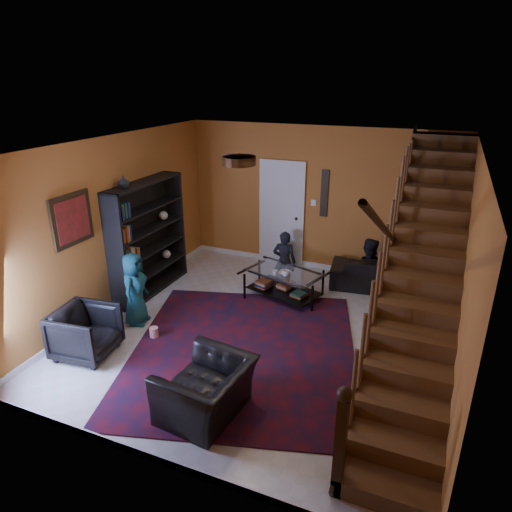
# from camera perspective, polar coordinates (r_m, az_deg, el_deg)

# --- Properties ---
(floor) EXTENTS (5.50, 5.50, 0.00)m
(floor) POSITION_cam_1_polar(r_m,az_deg,el_deg) (7.05, 0.91, -9.54)
(floor) COLOR beige
(floor) RESTS_ON ground
(room) EXTENTS (5.50, 5.50, 5.50)m
(room) POSITION_cam_1_polar(r_m,az_deg,el_deg) (8.58, -4.05, -3.15)
(room) COLOR #B46D28
(room) RESTS_ON ground
(staircase) EXTENTS (0.95, 5.02, 3.18)m
(staircase) POSITION_cam_1_polar(r_m,az_deg,el_deg) (6.04, 20.03, -1.67)
(staircase) COLOR brown
(staircase) RESTS_ON floor
(bookshelf) EXTENTS (0.35, 1.80, 2.00)m
(bookshelf) POSITION_cam_1_polar(r_m,az_deg,el_deg) (8.19, -13.26, 1.96)
(bookshelf) COLOR black
(bookshelf) RESTS_ON floor
(door) EXTENTS (0.82, 0.05, 2.05)m
(door) POSITION_cam_1_polar(r_m,az_deg,el_deg) (9.20, 3.22, 5.12)
(door) COLOR silver
(door) RESTS_ON floor
(framed_picture) EXTENTS (0.04, 0.74, 0.74)m
(framed_picture) POSITION_cam_1_polar(r_m,az_deg,el_deg) (6.97, -22.03, 4.24)
(framed_picture) COLOR maroon
(framed_picture) RESTS_ON room
(wall_hanging) EXTENTS (0.14, 0.03, 0.90)m
(wall_hanging) POSITION_cam_1_polar(r_m,az_deg,el_deg) (8.83, 8.55, 7.73)
(wall_hanging) COLOR black
(wall_hanging) RESTS_ON room
(ceiling_fixture) EXTENTS (0.40, 0.40, 0.10)m
(ceiling_fixture) POSITION_cam_1_polar(r_m,az_deg,el_deg) (5.36, -2.17, 11.83)
(ceiling_fixture) COLOR #3F2814
(ceiling_fixture) RESTS_ON room
(rug) EXTENTS (3.97, 4.27, 0.02)m
(rug) POSITION_cam_1_polar(r_m,az_deg,el_deg) (6.62, -1.54, -11.75)
(rug) COLOR #4C0D17
(rug) RESTS_ON floor
(sofa) EXTENTS (2.08, 1.03, 0.58)m
(sofa) POSITION_cam_1_polar(r_m,az_deg,el_deg) (8.62, 16.05, -2.14)
(sofa) COLOR black
(sofa) RESTS_ON floor
(armchair_left) EXTENTS (0.86, 0.84, 0.71)m
(armchair_left) POSITION_cam_1_polar(r_m,az_deg,el_deg) (6.79, -20.52, -8.93)
(armchair_left) COLOR black
(armchair_left) RESTS_ON floor
(armchair_right) EXTENTS (0.98, 1.09, 0.66)m
(armchair_right) POSITION_cam_1_polar(r_m,az_deg,el_deg) (5.43, -6.25, -16.33)
(armchair_right) COLOR black
(armchair_right) RESTS_ON floor
(person_adult_a) EXTENTS (0.50, 0.37, 1.27)m
(person_adult_a) POSITION_cam_1_polar(r_m,az_deg,el_deg) (9.09, 3.55, -0.73)
(person_adult_a) COLOR black
(person_adult_a) RESTS_ON sofa
(person_adult_b) EXTENTS (0.67, 0.53, 1.35)m
(person_adult_b) POSITION_cam_1_polar(r_m,az_deg,el_deg) (8.73, 13.68, -2.05)
(person_adult_b) COLOR black
(person_adult_b) RESTS_ON sofa
(person_child) EXTENTS (0.48, 0.64, 1.17)m
(person_child) POSITION_cam_1_polar(r_m,az_deg,el_deg) (7.29, -14.92, -4.00)
(person_child) COLOR #184E5E
(person_child) RESTS_ON armchair_left
(coffee_table) EXTENTS (1.44, 1.09, 0.49)m
(coffee_table) POSITION_cam_1_polar(r_m,az_deg,el_deg) (7.98, 3.54, -3.32)
(coffee_table) COLOR black
(coffee_table) RESTS_ON floor
(cup_a) EXTENTS (0.16, 0.16, 0.11)m
(cup_a) POSITION_cam_1_polar(r_m,az_deg,el_deg) (7.71, 3.74, -2.18)
(cup_a) COLOR #999999
(cup_a) RESTS_ON coffee_table
(cup_b) EXTENTS (0.11, 0.11, 0.08)m
(cup_b) POSITION_cam_1_polar(r_m,az_deg,el_deg) (7.75, 2.39, -2.09)
(cup_b) COLOR #999999
(cup_b) RESTS_ON coffee_table
(bowl) EXTENTS (0.21, 0.21, 0.05)m
(bowl) POSITION_cam_1_polar(r_m,az_deg,el_deg) (7.79, 3.62, -2.12)
(bowl) COLOR #999999
(bowl) RESTS_ON coffee_table
(vase) EXTENTS (0.18, 0.18, 0.19)m
(vase) POSITION_cam_1_polar(r_m,az_deg,el_deg) (7.50, -16.22, 8.87)
(vase) COLOR #999999
(vase) RESTS_ON bookshelf
(popcorn_bucket) EXTENTS (0.15, 0.15, 0.15)m
(popcorn_bucket) POSITION_cam_1_polar(r_m,az_deg,el_deg) (7.04, -12.64, -9.27)
(popcorn_bucket) COLOR red
(popcorn_bucket) RESTS_ON rug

